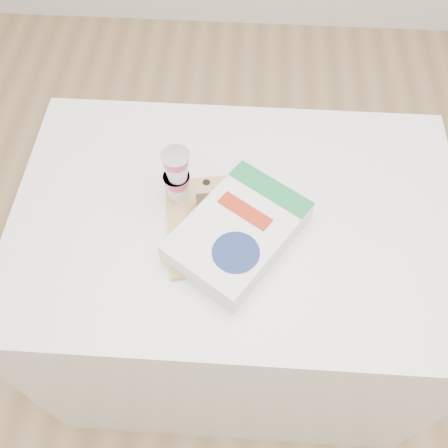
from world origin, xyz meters
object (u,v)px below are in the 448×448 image
at_px(bananas, 211,231).
at_px(table, 234,288).
at_px(cereal_box, 238,232).
at_px(yogurt_stack, 177,175).
at_px(cutting_board, 211,224).

bearing_deg(bananas, table, 52.63).
height_order(bananas, cereal_box, same).
height_order(table, yogurt_stack, yogurt_stack).
bearing_deg(bananas, yogurt_stack, 127.94).
distance_m(cutting_board, yogurt_stack, 0.15).
bearing_deg(cutting_board, yogurt_stack, 129.22).
xyz_separation_m(cutting_board, bananas, (0.00, -0.04, 0.03)).
distance_m(yogurt_stack, cereal_box, 0.20).
bearing_deg(table, cutting_board, -148.78).
height_order(table, cereal_box, cereal_box).
xyz_separation_m(bananas, yogurt_stack, (-0.09, 0.11, 0.06)).
height_order(table, bananas, bananas).
relative_size(table, yogurt_stack, 7.10).
xyz_separation_m(yogurt_stack, cereal_box, (0.15, -0.11, -0.07)).
distance_m(bananas, cereal_box, 0.07).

